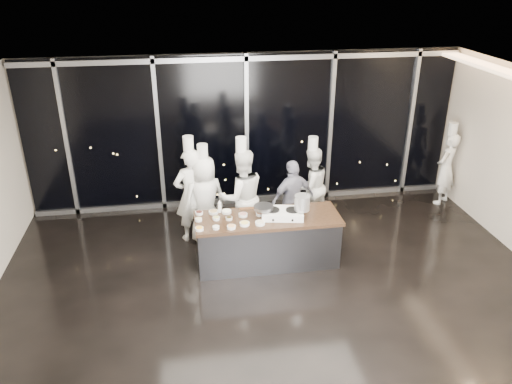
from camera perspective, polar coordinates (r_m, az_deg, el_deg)
ground at (r=8.16m, az=2.41°, el=-11.40°), size 9.00×9.00×0.00m
room_shell at (r=7.10m, az=4.13°, el=3.53°), size 9.02×7.02×3.21m
window_wall at (r=10.47m, az=-1.10°, el=6.93°), size 8.90×0.11×3.20m
demo_counter at (r=8.65m, az=1.30°, el=-5.49°), size 2.46×0.86×0.90m
stove at (r=8.42m, az=3.05°, el=-2.45°), size 0.75×0.54×0.14m
frying_pan at (r=8.38m, az=0.80°, el=-1.76°), size 0.60×0.39×0.06m
stock_pot at (r=8.34m, az=5.30°, el=-1.22°), size 0.30×0.30×0.26m
prep_bowls at (r=8.33m, az=-3.18°, el=-3.07°), size 1.18×0.72×0.05m
squeeze_bottle at (r=8.56m, az=-4.18°, el=-1.64°), size 0.06×0.06×0.23m
chef_far_left at (r=9.27m, az=-7.41°, el=-0.23°), size 0.77×0.64×2.04m
chef_left at (r=9.24m, az=-5.88°, el=-0.74°), size 0.95×0.79×1.90m
chef_center at (r=9.11m, az=-1.63°, el=-0.50°), size 0.99×0.83×2.05m
guest at (r=9.37m, az=4.21°, el=-0.82°), size 0.98×0.66×1.54m
chef_right at (r=9.89m, az=6.29°, el=0.73°), size 0.94×0.84×1.81m
chef_side at (r=11.41m, az=20.90°, el=2.61°), size 0.69×0.65×1.81m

